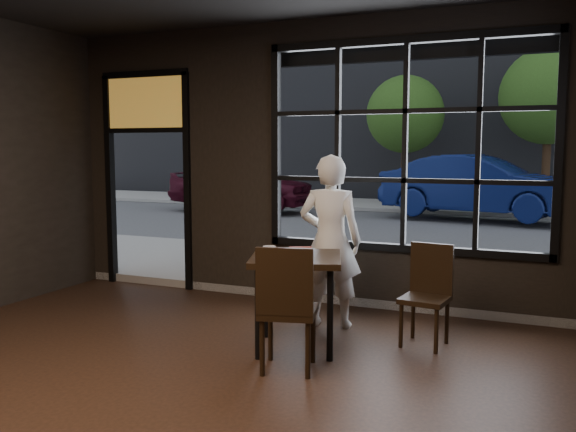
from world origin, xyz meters
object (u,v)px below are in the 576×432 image
at_px(chair_near, 288,307).
at_px(cafe_table, 296,302).
at_px(man, 330,241).
at_px(navy_car, 479,186).

bearing_deg(chair_near, cafe_table, -88.72).
bearing_deg(chair_near, man, -100.12).
bearing_deg(navy_car, man, -172.56).
bearing_deg(man, chair_near, 86.75).
bearing_deg(navy_car, chair_near, -171.75).
distance_m(chair_near, navy_car, 10.94).
relative_size(cafe_table, man, 0.49).
distance_m(chair_near, man, 1.33).
height_order(cafe_table, chair_near, chair_near).
height_order(chair_near, navy_car, navy_car).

